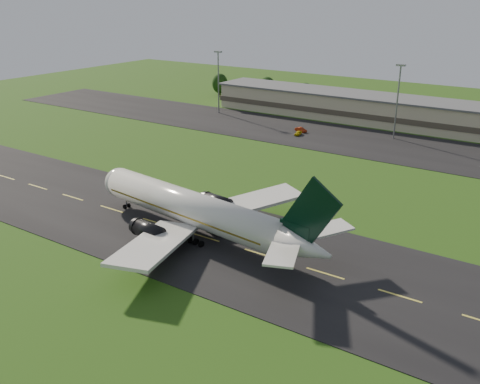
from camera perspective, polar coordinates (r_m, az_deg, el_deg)
The scene contains 9 objects.
ground at distance 89.62m, azimuth -3.78°, elevation -4.88°, with size 360.00×360.00×0.00m, color #294B12.
taxiway at distance 89.60m, azimuth -3.78°, elevation -4.85°, with size 220.00×30.00×0.10m, color black.
apron at distance 149.65m, azimuth 13.24°, elevation 5.20°, with size 260.00×30.00×0.10m, color black.
airliner at distance 88.73m, azimuth -4.87°, elevation -1.88°, with size 51.20×41.88×15.57m.
terminal at distance 169.30m, azimuth 18.39°, elevation 7.84°, with size 145.00×16.00×8.40m.
light_mast_west at distance 179.75m, azimuth -2.33°, elevation 12.39°, with size 2.40×1.20×20.35m.
light_mast_centre at distance 152.78m, azimuth 16.51°, elevation 10.10°, with size 2.40×1.20×20.35m.
service_vehicle_a at distance 153.61m, azimuth 6.22°, elevation 6.27°, with size 1.38×3.42×1.17m, color #C2AF0B.
service_vehicle_b at distance 157.31m, azimuth 6.51°, elevation 6.62°, with size 1.35×3.87×1.27m, color #98240A.
Camera 1 is at (49.75, -63.77, 38.59)m, focal length 40.00 mm.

